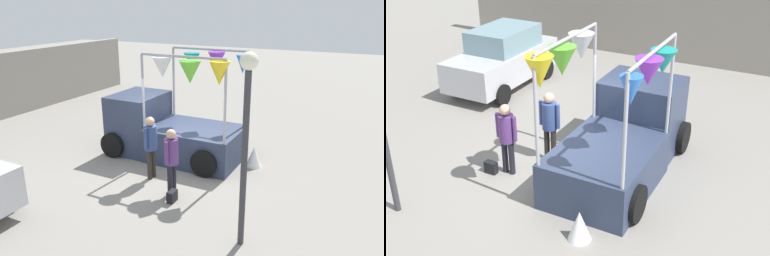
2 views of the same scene
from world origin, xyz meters
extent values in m
plane|color=gray|center=(0.00, 0.00, 0.00)|extent=(60.00, 60.00, 0.00)
cube|color=#2D3851|center=(1.07, -0.23, 0.50)|extent=(1.90, 2.60, 1.00)
cube|color=#2D3851|center=(1.07, 1.77, 0.90)|extent=(1.80, 1.40, 1.80)
cube|color=#8CB2C6|center=(1.07, 1.77, 1.35)|extent=(1.76, 1.37, 0.60)
cylinder|color=black|center=(0.12, 2.12, 0.38)|extent=(0.22, 0.76, 0.76)
cylinder|color=black|center=(2.02, 2.12, 0.38)|extent=(0.22, 0.76, 0.76)
cylinder|color=black|center=(0.12, -0.93, 0.38)|extent=(0.22, 0.76, 0.76)
cylinder|color=black|center=(2.02, -0.93, 0.38)|extent=(0.22, 0.76, 0.76)
cylinder|color=#A5A5AD|center=(0.20, 0.99, 2.08)|extent=(0.07, 0.07, 2.17)
cylinder|color=#A5A5AD|center=(1.94, 0.99, 2.08)|extent=(0.07, 0.07, 2.17)
cylinder|color=#A5A5AD|center=(0.20, -1.45, 2.08)|extent=(0.07, 0.07, 2.17)
cylinder|color=#A5A5AD|center=(1.94, -1.45, 2.08)|extent=(0.07, 0.07, 2.17)
cylinder|color=#A5A5AD|center=(0.20, -0.23, 3.17)|extent=(0.07, 2.44, 0.07)
cylinder|color=#A5A5AD|center=(1.94, -0.23, 3.17)|extent=(0.07, 2.44, 0.07)
cone|color=yellow|center=(0.20, -1.28, 2.82)|extent=(0.75, 0.75, 0.60)
cone|color=blue|center=(1.94, -1.28, 2.80)|extent=(0.51, 0.51, 0.51)
cone|color=#66CC33|center=(0.20, -0.46, 2.79)|extent=(0.76, 0.76, 0.58)
cone|color=purple|center=(1.94, -0.46, 2.86)|extent=(0.73, 0.73, 0.50)
cone|color=white|center=(0.20, 0.35, 2.86)|extent=(0.54, 0.54, 0.54)
cone|color=teal|center=(1.94, 0.35, 2.80)|extent=(0.70, 0.70, 0.47)
cylinder|color=black|center=(-3.43, 2.39, 0.32)|extent=(0.18, 0.64, 0.64)
cylinder|color=black|center=(-1.20, -0.62, 0.40)|extent=(0.13, 0.13, 0.80)
cylinder|color=black|center=(-1.02, -0.62, 0.40)|extent=(0.13, 0.13, 0.80)
cylinder|color=#593372|center=(-1.11, -0.62, 1.11)|extent=(0.34, 0.34, 0.63)
sphere|color=tan|center=(-1.11, -0.62, 1.55)|extent=(0.24, 0.24, 0.24)
cylinder|color=#593372|center=(-1.33, -0.62, 1.14)|extent=(0.09, 0.09, 0.57)
cylinder|color=#593372|center=(-0.89, -0.62, 1.14)|extent=(0.09, 0.09, 0.57)
cylinder|color=#2D2823|center=(-0.67, 0.30, 0.41)|extent=(0.13, 0.13, 0.81)
cylinder|color=#2D2823|center=(-0.49, 0.30, 0.41)|extent=(0.13, 0.13, 0.81)
cylinder|color=#33477F|center=(-0.58, 0.30, 1.14)|extent=(0.34, 0.34, 0.64)
sphere|color=tan|center=(-0.58, 0.30, 1.58)|extent=(0.24, 0.24, 0.24)
cylinder|color=#33477F|center=(-0.80, 0.30, 1.17)|extent=(0.09, 0.09, 0.58)
cylinder|color=#33477F|center=(-0.36, 0.30, 1.17)|extent=(0.09, 0.09, 0.58)
cube|color=black|center=(-1.46, -0.82, 0.14)|extent=(0.28, 0.16, 0.28)
cylinder|color=#333338|center=(-2.27, -2.81, 1.69)|extent=(0.12, 0.12, 3.38)
sphere|color=#F2EDCC|center=(-2.27, -2.81, 3.54)|extent=(0.32, 0.32, 0.32)
cone|color=white|center=(1.34, -1.93, 0.30)|extent=(0.60, 0.60, 0.60)
camera|label=1|loc=(-8.27, -4.74, 4.45)|focal=35.00mm
camera|label=2|loc=(4.53, -8.09, 5.76)|focal=45.00mm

